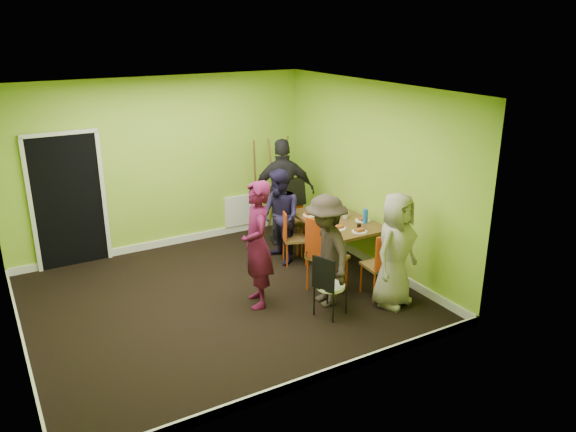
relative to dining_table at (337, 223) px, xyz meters
name	(u,v)px	position (x,y,z in m)	size (l,w,h in m)	color
ground	(221,299)	(-2.00, -0.15, -0.70)	(5.00, 5.00, 0.00)	black
room_walls	(216,231)	(-2.02, -0.11, 0.29)	(5.04, 4.54, 2.82)	#90C232
dining_table	(337,223)	(0.00, 0.00, 0.00)	(0.90, 1.50, 0.75)	black
chair_left_far	(290,234)	(-0.58, 0.42, -0.22)	(0.45, 0.45, 0.85)	#E24B15
chair_left_near	(323,251)	(-0.69, -0.67, -0.08)	(0.56, 0.56, 1.09)	#E24B15
chair_back_end	(293,200)	(-0.17, 1.02, 0.11)	(0.52, 0.60, 1.14)	#E24B15
chair_front_end	(382,261)	(-0.08, -1.19, -0.17)	(0.42, 0.42, 0.94)	#E24B15
chair_bentwood	(328,283)	(-1.01, -1.27, -0.23)	(0.43, 0.42, 0.85)	black
easel	(269,186)	(-0.21, 1.81, 0.16)	(0.69, 0.65, 1.73)	brown
plate_near_left	(310,215)	(-0.25, 0.37, 0.06)	(0.22, 0.22, 0.01)	white
plate_near_right	(339,228)	(-0.20, -0.34, 0.06)	(0.21, 0.21, 0.01)	white
plate_far_back	(315,209)	(-0.02, 0.58, 0.06)	(0.22, 0.22, 0.01)	white
plate_far_front	(360,232)	(-0.02, -0.60, 0.06)	(0.22, 0.22, 0.01)	white
plate_wall_back	(340,213)	(0.20, 0.20, 0.06)	(0.24, 0.24, 0.01)	white
plate_wall_front	(363,220)	(0.31, -0.24, 0.06)	(0.23, 0.23, 0.01)	white
thermos	(334,211)	(0.00, 0.10, 0.17)	(0.06, 0.06, 0.23)	white
blue_bottle	(365,216)	(0.28, -0.33, 0.16)	(0.07, 0.07, 0.21)	blue
orange_bottle	(329,213)	(-0.01, 0.21, 0.10)	(0.04, 0.04, 0.09)	#E24B15
glass_mid	(322,213)	(-0.09, 0.27, 0.10)	(0.06, 0.06, 0.09)	black
glass_back	(328,207)	(0.14, 0.46, 0.10)	(0.06, 0.06, 0.09)	black
glass_front	(359,226)	(0.04, -0.50, 0.10)	(0.06, 0.06, 0.08)	black
cup_a	(334,223)	(-0.21, -0.22, 0.11)	(0.13, 0.13, 0.10)	white
cup_b	(346,215)	(0.14, -0.02, 0.11)	(0.11, 0.11, 0.10)	white
person_standing	(257,245)	(-1.62, -0.52, 0.16)	(0.62, 0.41, 1.71)	#550E35
person_left_far	(280,217)	(-0.69, 0.55, 0.05)	(0.72, 0.56, 1.48)	#1C1637
person_left_near	(326,251)	(-0.84, -0.95, 0.06)	(0.98, 0.56, 1.52)	#2F251F
person_back_end	(283,192)	(-0.25, 1.22, 0.20)	(1.05, 0.44, 1.80)	black
person_front_end	(395,250)	(-0.06, -1.42, 0.08)	(0.76, 0.49, 1.55)	#9B9587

